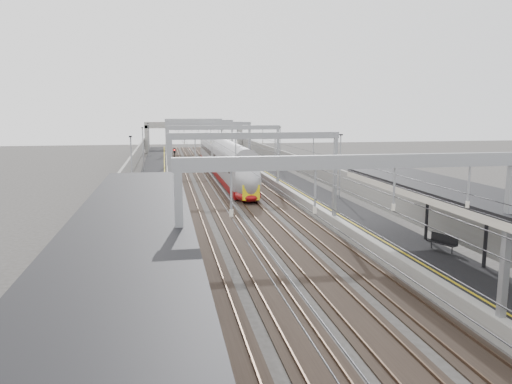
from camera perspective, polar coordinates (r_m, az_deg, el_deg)
name	(u,v)px	position (r m, az deg, el deg)	size (l,w,h in m)	color
ground	(371,382)	(18.61, 13.04, -20.41)	(260.00, 260.00, 0.00)	#383533
platform_left	(155,185)	(60.40, -11.51, 0.76)	(4.00, 120.00, 1.00)	black
platform_right	(286,182)	(62.15, 3.40, 1.16)	(4.00, 120.00, 1.00)	black
tracks	(222,187)	(60.83, -3.95, 0.55)	(11.40, 140.00, 0.20)	black
overhead_line	(215,135)	(66.79, -4.65, 6.57)	(13.00, 140.00, 6.60)	gray
canopy_left	(129,227)	(18.26, -14.28, -3.87)	(4.40, 30.00, 4.24)	black
overbridge	(194,129)	(115.03, -7.10, 7.18)	(22.00, 2.20, 6.90)	gray
wall_left	(126,177)	(60.41, -14.58, 1.71)	(0.30, 120.00, 3.20)	gray
wall_right	(310,173)	(62.85, 6.24, 2.23)	(0.30, 120.00, 3.20)	gray
train	(223,162)	(71.27, -3.74, 3.49)	(2.72, 49.58, 4.30)	maroon
bench	(443,241)	(31.57, 20.60, -5.25)	(1.15, 1.90, 0.96)	black
signal_green	(175,155)	(79.23, -9.29, 4.17)	(0.32, 0.32, 3.48)	black
signal_red_near	(228,155)	(79.26, -3.19, 4.28)	(0.32, 0.32, 3.48)	black
signal_red_far	(239,153)	(82.85, -1.96, 4.50)	(0.32, 0.32, 3.48)	black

